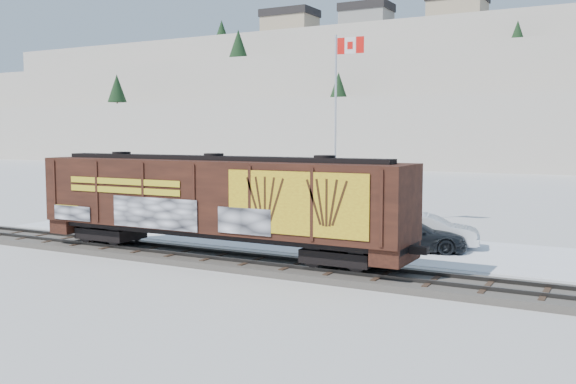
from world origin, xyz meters
The scene contains 9 objects.
ground centered at (0.00, 0.00, 0.00)m, with size 500.00×500.00×0.00m, color white.
rail_track centered at (0.00, 0.00, 0.15)m, with size 50.00×3.40×0.43m.
parking_strip centered at (0.00, 7.50, 0.01)m, with size 40.00×8.00×0.03m, color white.
hillside centered at (-0.05, 139.79, 14.37)m, with size 360.00×110.00×93.00m.
hopper_railcar centered at (-2.17, -0.01, 2.90)m, with size 18.43×3.06×4.42m.
flagpole centered at (-1.97, 13.03, 4.44)m, with size 2.30×0.90×11.94m.
car_silver centered at (-2.50, 8.47, 0.73)m, with size 1.66×4.14×1.41m, color silver.
car_white centered at (5.34, 8.36, 0.87)m, with size 1.78×5.11×1.68m, color white.
car_dark centered at (4.83, 6.86, 0.82)m, with size 2.21×5.43×1.58m, color black.
Camera 1 is at (14.63, -23.78, 5.83)m, focal length 40.00 mm.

